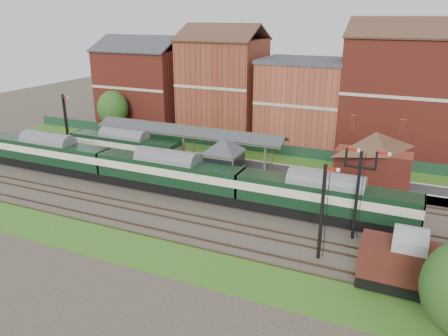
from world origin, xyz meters
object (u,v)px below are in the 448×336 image
at_px(platform_railcar, 125,146).
at_px(dmu_train, 168,172).
at_px(signal_box, 224,162).
at_px(goods_van_a, 407,264).
at_px(semaphore_bracket, 358,190).

bearing_deg(platform_railcar, dmu_train, -31.66).
distance_m(dmu_train, platform_railcar, 12.38).
relative_size(signal_box, dmu_train, 0.12).
height_order(signal_box, platform_railcar, signal_box).
bearing_deg(platform_railcar, goods_van_a, -23.71).
bearing_deg(signal_box, semaphore_bracket, -20.92).
bearing_deg(platform_railcar, semaphore_bracket, -16.27).
height_order(signal_box, semaphore_bracket, semaphore_bracket).
xyz_separation_m(semaphore_bracket, platform_railcar, (-30.84, 9.00, -2.46)).
distance_m(semaphore_bracket, goods_van_a, 8.25).
height_order(semaphore_bracket, platform_railcar, semaphore_bracket).
relative_size(platform_railcar, goods_van_a, 2.51).
bearing_deg(signal_box, platform_railcar, 168.38).
distance_m(signal_box, platform_railcar, 16.16).
distance_m(dmu_train, goods_van_a, 26.33).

